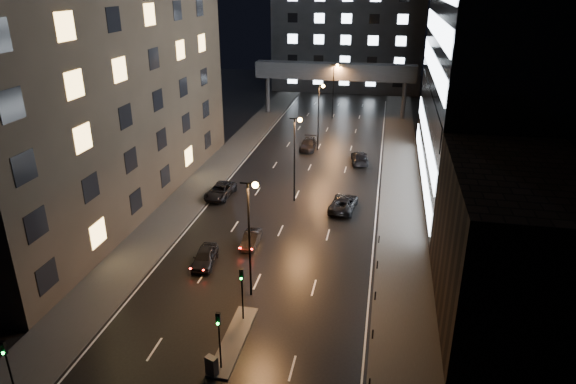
% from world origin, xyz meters
% --- Properties ---
extents(ground, '(160.00, 160.00, 0.00)m').
position_xyz_m(ground, '(0.00, 40.00, 0.00)').
color(ground, black).
rests_on(ground, ground).
extents(sidewalk_left, '(5.00, 110.00, 0.15)m').
position_xyz_m(sidewalk_left, '(-12.50, 35.00, 0.07)').
color(sidewalk_left, '#383533').
rests_on(sidewalk_left, ground).
extents(sidewalk_right, '(5.00, 110.00, 0.15)m').
position_xyz_m(sidewalk_right, '(12.50, 35.00, 0.07)').
color(sidewalk_right, '#383533').
rests_on(sidewalk_right, ground).
extents(building_left, '(15.00, 48.00, 40.00)m').
position_xyz_m(building_left, '(-22.50, 24.00, 20.00)').
color(building_left, '#2D2319').
rests_on(building_left, ground).
extents(building_right_low, '(10.00, 18.00, 12.00)m').
position_xyz_m(building_right_low, '(20.00, 9.00, 6.00)').
color(building_right_low, black).
rests_on(building_right_low, ground).
extents(building_far, '(34.00, 14.00, 25.00)m').
position_xyz_m(building_far, '(0.00, 98.00, 12.50)').
color(building_far, '#333335').
rests_on(building_far, ground).
extents(skybridge, '(30.00, 3.00, 10.00)m').
position_xyz_m(skybridge, '(0.00, 70.00, 8.34)').
color(skybridge, '#333335').
rests_on(skybridge, ground).
extents(median_island, '(1.60, 8.00, 0.15)m').
position_xyz_m(median_island, '(0.30, 2.00, 0.07)').
color(median_island, '#383533').
rests_on(median_island, ground).
extents(traffic_signal_near, '(0.28, 0.34, 4.40)m').
position_xyz_m(traffic_signal_near, '(0.30, 4.49, 3.09)').
color(traffic_signal_near, black).
rests_on(traffic_signal_near, median_island).
extents(traffic_signal_far, '(0.28, 0.34, 4.40)m').
position_xyz_m(traffic_signal_far, '(0.30, -1.01, 3.09)').
color(traffic_signal_far, black).
rests_on(traffic_signal_far, median_island).
extents(traffic_signal_corner, '(0.28, 0.34, 4.40)m').
position_xyz_m(traffic_signal_corner, '(-11.50, -6.01, 2.94)').
color(traffic_signal_corner, black).
rests_on(traffic_signal_corner, ground).
extents(bollard_row, '(0.12, 25.12, 0.90)m').
position_xyz_m(bollard_row, '(10.20, 6.50, 0.45)').
color(bollard_row, black).
rests_on(bollard_row, ground).
extents(streetlight_near, '(1.45, 0.50, 10.15)m').
position_xyz_m(streetlight_near, '(0.16, 8.00, 6.50)').
color(streetlight_near, black).
rests_on(streetlight_near, ground).
extents(streetlight_mid_a, '(1.45, 0.50, 10.15)m').
position_xyz_m(streetlight_mid_a, '(0.16, 28.00, 6.50)').
color(streetlight_mid_a, black).
rests_on(streetlight_mid_a, ground).
extents(streetlight_mid_b, '(1.45, 0.50, 10.15)m').
position_xyz_m(streetlight_mid_b, '(0.16, 48.00, 6.50)').
color(streetlight_mid_b, black).
rests_on(streetlight_mid_b, ground).
extents(streetlight_far, '(1.45, 0.50, 10.15)m').
position_xyz_m(streetlight_far, '(0.16, 68.00, 6.50)').
color(streetlight_far, black).
rests_on(streetlight_far, ground).
extents(car_away_a, '(2.34, 4.79, 1.57)m').
position_xyz_m(car_away_a, '(-5.41, 11.92, 0.79)').
color(car_away_a, black).
rests_on(car_away_a, ground).
extents(car_away_b, '(1.50, 4.05, 1.32)m').
position_xyz_m(car_away_b, '(-2.20, 16.39, 0.66)').
color(car_away_b, black).
rests_on(car_away_b, ground).
extents(car_away_c, '(2.95, 5.72, 1.54)m').
position_xyz_m(car_away_c, '(-9.00, 27.50, 0.77)').
color(car_away_c, black).
rests_on(car_away_c, ground).
extents(car_away_d, '(2.34, 5.52, 1.59)m').
position_xyz_m(car_away_d, '(-1.50, 48.26, 0.79)').
color(car_away_d, black).
rests_on(car_away_d, ground).
extents(car_toward_a, '(3.26, 6.06, 1.62)m').
position_xyz_m(car_toward_a, '(5.96, 26.60, 0.81)').
color(car_toward_a, black).
rests_on(car_toward_a, ground).
extents(car_toward_b, '(2.96, 5.83, 1.62)m').
position_xyz_m(car_toward_b, '(6.70, 43.25, 0.81)').
color(car_toward_b, black).
rests_on(car_toward_b, ground).
extents(utility_cabinet, '(0.92, 0.76, 1.35)m').
position_xyz_m(utility_cabinet, '(-0.10, -1.70, 0.83)').
color(utility_cabinet, '#4A4A4C').
rests_on(utility_cabinet, median_island).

